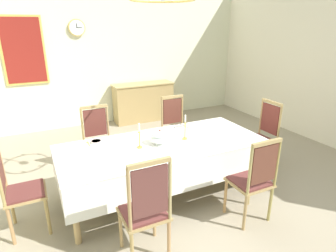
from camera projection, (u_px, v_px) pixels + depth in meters
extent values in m
cube|color=gray|center=(162.00, 191.00, 4.03)|extent=(7.11, 6.62, 0.04)
cube|color=#E9EAC9|center=(98.00, 54.00, 6.32)|extent=(7.11, 0.08, 3.17)
cylinder|color=tan|center=(75.00, 215.00, 2.94)|extent=(0.07, 0.07, 0.72)
cylinder|color=#9F924D|center=(257.00, 166.00, 3.96)|extent=(0.07, 0.07, 0.72)
cylinder|color=#A6954C|center=(64.00, 174.00, 3.73)|extent=(0.07, 0.07, 0.72)
cylinder|color=#9E8B55|center=(218.00, 142.00, 4.75)|extent=(0.07, 0.07, 0.72)
cube|color=tan|center=(163.00, 148.00, 3.74)|extent=(2.55, 1.02, 0.08)
cube|color=tan|center=(163.00, 145.00, 3.72)|extent=(2.67, 1.14, 0.03)
cube|color=white|center=(163.00, 143.00, 3.71)|extent=(2.69, 1.16, 0.00)
cube|color=white|center=(184.00, 177.00, 3.30)|extent=(2.69, 0.00, 0.41)
cube|color=white|center=(147.00, 143.00, 4.27)|extent=(2.69, 0.00, 0.41)
cube|color=white|center=(57.00, 181.00, 3.23)|extent=(0.00, 1.16, 0.41)
cube|color=white|center=(242.00, 141.00, 4.34)|extent=(0.00, 1.16, 0.41)
cylinder|color=#A58554|center=(121.00, 229.00, 2.93)|extent=(0.04, 0.04, 0.46)
cylinder|color=tan|center=(154.00, 218.00, 3.09)|extent=(0.04, 0.04, 0.46)
cylinder|color=#9F844D|center=(132.00, 252.00, 2.63)|extent=(0.04, 0.04, 0.46)
cylinder|color=#AE8053|center=(169.00, 239.00, 2.78)|extent=(0.04, 0.04, 0.46)
cube|color=tan|center=(143.00, 214.00, 2.77)|extent=(0.44, 0.42, 0.03)
cube|color=brown|center=(143.00, 212.00, 2.77)|extent=(0.40, 0.38, 0.02)
cylinder|color=#A18252|center=(129.00, 201.00, 2.42)|extent=(0.03, 0.03, 0.63)
cylinder|color=tan|center=(170.00, 190.00, 2.58)|extent=(0.03, 0.03, 0.63)
cube|color=brown|center=(150.00, 192.00, 2.49)|extent=(0.34, 0.02, 0.48)
cube|color=tan|center=(149.00, 163.00, 2.40)|extent=(0.40, 0.04, 0.04)
cylinder|color=tan|center=(116.00, 163.00, 4.32)|extent=(0.04, 0.04, 0.46)
cylinder|color=#A78753|center=(91.00, 168.00, 4.16)|extent=(0.04, 0.04, 0.46)
cylinder|color=tan|center=(110.00, 154.00, 4.62)|extent=(0.04, 0.04, 0.46)
cylinder|color=#9E934D|center=(86.00, 158.00, 4.47)|extent=(0.04, 0.04, 0.46)
cube|color=tan|center=(100.00, 146.00, 4.31)|extent=(0.44, 0.42, 0.03)
cube|color=brown|center=(100.00, 145.00, 4.30)|extent=(0.40, 0.38, 0.02)
cylinder|color=tan|center=(108.00, 123.00, 4.45)|extent=(0.03, 0.03, 0.56)
cylinder|color=#A48C50|center=(82.00, 126.00, 4.29)|extent=(0.03, 0.03, 0.56)
cube|color=brown|center=(95.00, 123.00, 4.36)|extent=(0.34, 0.02, 0.43)
cube|color=tan|center=(94.00, 107.00, 4.28)|extent=(0.40, 0.04, 0.04)
cylinder|color=#AF8350|center=(225.00, 196.00, 3.48)|extent=(0.04, 0.04, 0.46)
cylinder|color=tan|center=(249.00, 189.00, 3.64)|extent=(0.04, 0.04, 0.46)
cylinder|color=#A38454|center=(245.00, 213.00, 3.18)|extent=(0.04, 0.04, 0.46)
cylinder|color=#A09251|center=(270.00, 204.00, 3.33)|extent=(0.04, 0.04, 0.46)
cube|color=tan|center=(249.00, 182.00, 3.33)|extent=(0.44, 0.42, 0.03)
cube|color=brown|center=(250.00, 181.00, 3.32)|extent=(0.40, 0.38, 0.02)
cylinder|color=tan|center=(250.00, 171.00, 2.98)|extent=(0.03, 0.03, 0.57)
cylinder|color=#A5934D|center=(277.00, 163.00, 3.14)|extent=(0.03, 0.03, 0.57)
cube|color=brown|center=(264.00, 164.00, 3.05)|extent=(0.34, 0.02, 0.43)
cube|color=tan|center=(267.00, 143.00, 2.97)|extent=(0.40, 0.04, 0.04)
cylinder|color=#A18857|center=(192.00, 147.00, 4.87)|extent=(0.04, 0.04, 0.46)
cylinder|color=#A48B55|center=(172.00, 151.00, 4.71)|extent=(0.04, 0.04, 0.46)
cylinder|color=#AE8B4D|center=(182.00, 140.00, 5.17)|extent=(0.04, 0.04, 0.46)
cylinder|color=#9D864E|center=(163.00, 144.00, 5.02)|extent=(0.04, 0.04, 0.46)
cube|color=tan|center=(177.00, 132.00, 4.86)|extent=(0.44, 0.42, 0.03)
cube|color=brown|center=(177.00, 131.00, 4.85)|extent=(0.40, 0.38, 0.02)
cylinder|color=tan|center=(182.00, 111.00, 5.00)|extent=(0.03, 0.03, 0.57)
cylinder|color=#A58757|center=(162.00, 114.00, 4.84)|extent=(0.03, 0.03, 0.57)
cube|color=brown|center=(172.00, 111.00, 4.91)|extent=(0.34, 0.02, 0.43)
cube|color=tan|center=(172.00, 97.00, 4.82)|extent=(0.40, 0.04, 0.04)
cylinder|color=#A6815C|center=(45.00, 199.00, 3.43)|extent=(0.04, 0.04, 0.46)
cylinder|color=tan|center=(48.00, 217.00, 3.11)|extent=(0.04, 0.04, 0.46)
cylinder|color=tan|center=(12.00, 207.00, 3.28)|extent=(0.04, 0.04, 0.46)
cylinder|color=#AD8152|center=(11.00, 226.00, 2.96)|extent=(0.04, 0.04, 0.46)
cube|color=tan|center=(26.00, 193.00, 3.12)|extent=(0.42, 0.44, 0.03)
cube|color=brown|center=(25.00, 191.00, 3.11)|extent=(0.38, 0.40, 0.02)
cylinder|color=#AB8751|center=(1.00, 163.00, 3.09)|extent=(0.03, 0.03, 0.62)
cube|color=brown|center=(0.00, 168.00, 2.92)|extent=(0.02, 0.34, 0.47)
cylinder|color=tan|center=(257.00, 162.00, 4.35)|extent=(0.04, 0.04, 0.46)
cylinder|color=tan|center=(240.00, 152.00, 4.67)|extent=(0.04, 0.04, 0.46)
cylinder|color=#9F8855|center=(274.00, 157.00, 4.50)|extent=(0.04, 0.04, 0.46)
cylinder|color=#A7904E|center=(257.00, 148.00, 4.82)|extent=(0.04, 0.04, 0.46)
cube|color=tan|center=(259.00, 141.00, 4.50)|extent=(0.42, 0.44, 0.03)
cube|color=brown|center=(259.00, 140.00, 4.49)|extent=(0.38, 0.40, 0.02)
cylinder|color=#A3864F|center=(279.00, 124.00, 4.31)|extent=(0.03, 0.03, 0.60)
cylinder|color=#A98151|center=(261.00, 117.00, 4.64)|extent=(0.03, 0.03, 0.60)
cube|color=maroon|center=(270.00, 119.00, 4.46)|extent=(0.02, 0.34, 0.46)
cube|color=tan|center=(272.00, 102.00, 4.37)|extent=(0.04, 0.40, 0.04)
cylinder|color=white|center=(160.00, 143.00, 3.69)|extent=(0.14, 0.14, 0.02)
ellipsoid|color=white|center=(160.00, 139.00, 3.67)|extent=(0.25, 0.25, 0.11)
ellipsoid|color=white|center=(160.00, 134.00, 3.65)|extent=(0.22, 0.22, 0.09)
sphere|color=brown|center=(160.00, 130.00, 3.63)|extent=(0.03, 0.03, 0.03)
cylinder|color=gold|center=(140.00, 147.00, 3.58)|extent=(0.07, 0.07, 0.02)
cylinder|color=gold|center=(140.00, 139.00, 3.54)|extent=(0.02, 0.02, 0.20)
cone|color=gold|center=(139.00, 132.00, 3.50)|extent=(0.04, 0.04, 0.02)
cylinder|color=silver|center=(139.00, 127.00, 3.48)|extent=(0.02, 0.02, 0.10)
cylinder|color=gold|center=(185.00, 139.00, 3.85)|extent=(0.07, 0.07, 0.02)
cylinder|color=gold|center=(185.00, 131.00, 3.81)|extent=(0.02, 0.02, 0.21)
cone|color=gold|center=(185.00, 123.00, 3.77)|extent=(0.04, 0.04, 0.02)
cylinder|color=silver|center=(185.00, 119.00, 3.75)|extent=(0.02, 0.02, 0.10)
cylinder|color=white|center=(180.00, 127.00, 4.27)|extent=(0.14, 0.14, 0.03)
cylinder|color=white|center=(180.00, 126.00, 4.27)|extent=(0.12, 0.12, 0.02)
torus|color=brown|center=(180.00, 126.00, 4.26)|extent=(0.14, 0.14, 0.01)
cylinder|color=white|center=(96.00, 142.00, 3.73)|extent=(0.14, 0.14, 0.03)
cylinder|color=white|center=(96.00, 141.00, 3.73)|extent=(0.12, 0.12, 0.02)
torus|color=brown|center=(96.00, 141.00, 3.73)|extent=(0.14, 0.14, 0.01)
cube|color=gold|center=(187.00, 127.00, 4.29)|extent=(0.04, 0.14, 0.00)
ellipsoid|color=gold|center=(183.00, 125.00, 4.35)|extent=(0.03, 0.05, 0.01)
cube|color=gold|center=(89.00, 145.00, 3.66)|extent=(0.02, 0.14, 0.00)
ellipsoid|color=gold|center=(88.00, 142.00, 3.73)|extent=(0.03, 0.05, 0.01)
cube|color=tan|center=(143.00, 103.00, 6.82)|extent=(1.40, 0.44, 0.88)
cube|color=tan|center=(143.00, 84.00, 6.67)|extent=(1.44, 0.48, 0.02)
cube|color=#9E845B|center=(153.00, 99.00, 7.15)|extent=(0.59, 0.01, 0.70)
cube|color=#A18550|center=(127.00, 102.00, 6.86)|extent=(0.59, 0.01, 0.70)
cylinder|color=#D1B251|center=(77.00, 28.00, 5.90)|extent=(0.34, 0.05, 0.34)
cylinder|color=white|center=(77.00, 28.00, 5.87)|extent=(0.31, 0.01, 0.31)
cube|color=black|center=(77.00, 26.00, 5.85)|extent=(0.01, 0.00, 0.09)
cube|color=black|center=(79.00, 28.00, 5.89)|extent=(0.12, 0.00, 0.01)
cube|color=#D1B251|center=(23.00, 51.00, 5.61)|extent=(0.80, 0.04, 1.34)
cube|color=maroon|center=(24.00, 51.00, 5.59)|extent=(0.72, 0.01, 1.26)
torus|color=gold|center=(162.00, 0.00, 3.13)|extent=(0.74, 0.74, 0.02)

